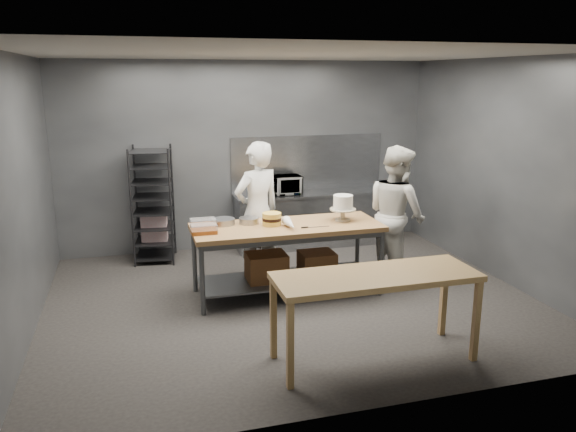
{
  "coord_description": "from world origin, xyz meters",
  "views": [
    {
      "loc": [
        -1.86,
        -6.38,
        2.75
      ],
      "look_at": [
        0.0,
        0.18,
        1.05
      ],
      "focal_mm": 35.0,
      "sensor_mm": 36.0,
      "label": 1
    }
  ],
  "objects_px": {
    "microwave": "(284,185)",
    "chef_behind": "(257,212)",
    "near_counter": "(376,282)",
    "chef_right": "(396,214)",
    "work_table": "(287,251)",
    "frosted_cake_stand": "(343,204)",
    "speed_rack": "(153,206)",
    "layer_cake": "(272,219)"
  },
  "relations": [
    {
      "from": "speed_rack",
      "to": "frosted_cake_stand",
      "type": "bearing_deg",
      "value": -38.38
    },
    {
      "from": "speed_rack",
      "to": "layer_cake",
      "type": "distance_m",
      "value": 2.29
    },
    {
      "from": "microwave",
      "to": "chef_behind",
      "type": "bearing_deg",
      "value": -119.27
    },
    {
      "from": "near_counter",
      "to": "chef_behind",
      "type": "xyz_separation_m",
      "value": [
        -0.59,
        2.56,
        0.15
      ]
    },
    {
      "from": "near_counter",
      "to": "frosted_cake_stand",
      "type": "height_order",
      "value": "frosted_cake_stand"
    },
    {
      "from": "work_table",
      "to": "near_counter",
      "type": "height_order",
      "value": "work_table"
    },
    {
      "from": "speed_rack",
      "to": "chef_behind",
      "type": "xyz_separation_m",
      "value": [
        1.33,
        -1.23,
        0.1
      ]
    },
    {
      "from": "speed_rack",
      "to": "microwave",
      "type": "height_order",
      "value": "speed_rack"
    },
    {
      "from": "speed_rack",
      "to": "work_table",
      "type": "bearing_deg",
      "value": -49.81
    },
    {
      "from": "layer_cake",
      "to": "near_counter",
      "type": "bearing_deg",
      "value": -74.67
    },
    {
      "from": "speed_rack",
      "to": "chef_behind",
      "type": "bearing_deg",
      "value": -42.77
    },
    {
      "from": "chef_right",
      "to": "microwave",
      "type": "xyz_separation_m",
      "value": [
        -1.07,
        1.86,
        0.12
      ]
    },
    {
      "from": "chef_right",
      "to": "frosted_cake_stand",
      "type": "relative_size",
      "value": 5.49
    },
    {
      "from": "layer_cake",
      "to": "chef_behind",
      "type": "bearing_deg",
      "value": 94.85
    },
    {
      "from": "work_table",
      "to": "near_counter",
      "type": "distance_m",
      "value": 1.97
    },
    {
      "from": "near_counter",
      "to": "layer_cake",
      "type": "relative_size",
      "value": 8.36
    },
    {
      "from": "chef_behind",
      "to": "chef_right",
      "type": "xyz_separation_m",
      "value": [
        1.8,
        -0.55,
        -0.03
      ]
    },
    {
      "from": "chef_behind",
      "to": "chef_right",
      "type": "distance_m",
      "value": 1.89
    },
    {
      "from": "frosted_cake_stand",
      "to": "layer_cake",
      "type": "bearing_deg",
      "value": 178.6
    },
    {
      "from": "chef_behind",
      "to": "frosted_cake_stand",
      "type": "distance_m",
      "value": 1.19
    },
    {
      "from": "microwave",
      "to": "frosted_cake_stand",
      "type": "height_order",
      "value": "frosted_cake_stand"
    },
    {
      "from": "work_table",
      "to": "layer_cake",
      "type": "bearing_deg",
      "value": 167.73
    },
    {
      "from": "frosted_cake_stand",
      "to": "chef_right",
      "type": "bearing_deg",
      "value": 4.97
    },
    {
      "from": "speed_rack",
      "to": "chef_behind",
      "type": "distance_m",
      "value": 1.82
    },
    {
      "from": "chef_right",
      "to": "microwave",
      "type": "bearing_deg",
      "value": 21.14
    },
    {
      "from": "frosted_cake_stand",
      "to": "layer_cake",
      "type": "distance_m",
      "value": 0.96
    },
    {
      "from": "chef_right",
      "to": "microwave",
      "type": "height_order",
      "value": "chef_right"
    },
    {
      "from": "work_table",
      "to": "chef_behind",
      "type": "distance_m",
      "value": 0.78
    },
    {
      "from": "near_counter",
      "to": "chef_right",
      "type": "bearing_deg",
      "value": 58.89
    },
    {
      "from": "frosted_cake_stand",
      "to": "speed_rack",
      "type": "bearing_deg",
      "value": 141.62
    },
    {
      "from": "work_table",
      "to": "chef_behind",
      "type": "relative_size",
      "value": 1.25
    },
    {
      "from": "chef_behind",
      "to": "microwave",
      "type": "distance_m",
      "value": 1.51
    },
    {
      "from": "work_table",
      "to": "frosted_cake_stand",
      "type": "xyz_separation_m",
      "value": [
        0.76,
        0.02,
        0.56
      ]
    },
    {
      "from": "layer_cake",
      "to": "chef_right",
      "type": "bearing_deg",
      "value": 1.53
    },
    {
      "from": "frosted_cake_stand",
      "to": "work_table",
      "type": "bearing_deg",
      "value": -178.55
    },
    {
      "from": "near_counter",
      "to": "layer_cake",
      "type": "distance_m",
      "value": 2.05
    },
    {
      "from": "work_table",
      "to": "chef_right",
      "type": "height_order",
      "value": "chef_right"
    },
    {
      "from": "near_counter",
      "to": "speed_rack",
      "type": "xyz_separation_m",
      "value": [
        -1.92,
        3.79,
        0.04
      ]
    },
    {
      "from": "microwave",
      "to": "near_counter",
      "type": "bearing_deg",
      "value": -92.16
    },
    {
      "from": "chef_behind",
      "to": "microwave",
      "type": "xyz_separation_m",
      "value": [
        0.74,
        1.31,
        0.09
      ]
    },
    {
      "from": "near_counter",
      "to": "chef_right",
      "type": "height_order",
      "value": "chef_right"
    },
    {
      "from": "chef_behind",
      "to": "microwave",
      "type": "relative_size",
      "value": 3.54
    }
  ]
}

